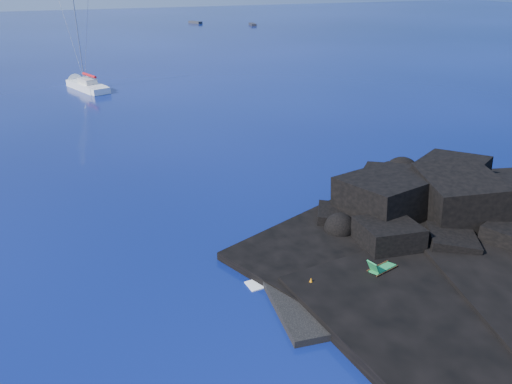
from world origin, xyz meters
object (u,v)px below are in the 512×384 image
deck_chair (383,265)px  distant_boat_b (253,25)px  sailboat (87,89)px  sunbather (378,277)px  marker_cone (311,282)px  distant_boat_a (195,23)px

deck_chair → distant_boat_b: size_ratio=0.37×
sailboat → distant_boat_b: 83.64m
sailboat → deck_chair: bearing=-98.8°
sailboat → deck_chair: size_ratio=7.35×
sunbather → distant_boat_b: bearing=53.8°
sailboat → sunbather: bearing=-99.4°
deck_chair → marker_cone: size_ratio=3.23×
sailboat → marker_cone: size_ratio=23.72×
sunbather → marker_cone: marker_cone is taller
sunbather → marker_cone: 3.39m
sunbather → deck_chair: bearing=16.9°
deck_chair → distant_boat_b: bearing=56.3°
sailboat → sunbather: 52.09m
sailboat → distant_boat_a: (36.32, 78.77, 0.00)m
sailboat → distant_boat_b: bearing=33.7°
sunbather → sailboat: bearing=83.0°
sailboat → sunbather: sailboat is taller
deck_chair → distant_boat_a: 132.30m
sunbather → distant_boat_b: sunbather is taller
distant_boat_a → marker_cone: bearing=-126.8°
sunbather → marker_cone: size_ratio=3.45×
distant_boat_a → distant_boat_b: 17.50m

